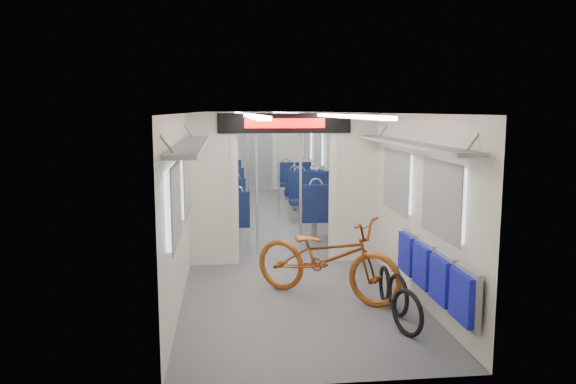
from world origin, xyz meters
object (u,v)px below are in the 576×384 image
at_px(bike_hoop_c, 385,286).
at_px(stanchion_far_left, 249,166).
at_px(bicycle, 326,257).
at_px(seat_bay_near_left, 224,208).
at_px(seat_bay_far_left, 224,182).
at_px(bike_hoop_a, 407,315).
at_px(stanchion_near_left, 257,185).
at_px(stanchion_far_right, 279,166).
at_px(seat_bay_near_right, 319,201).
at_px(flip_bench, 433,273).
at_px(stanchion_near_right, 301,182).
at_px(bike_hoop_b, 398,297).
at_px(seat_bay_far_right, 299,183).

xyz_separation_m(bike_hoop_c, stanchion_far_left, (-1.42, 5.60, 0.94)).
distance_m(bicycle, seat_bay_near_left, 3.91).
distance_m(seat_bay_near_left, seat_bay_far_left, 3.65).
relative_size(bike_hoop_a, seat_bay_near_left, 0.25).
bearing_deg(bike_hoop_c, stanchion_near_left, 119.01).
distance_m(stanchion_far_left, stanchion_far_right, 0.66).
height_order(seat_bay_near_right, stanchion_far_right, stanchion_far_right).
xyz_separation_m(flip_bench, stanchion_near_right, (-0.99, 3.51, 0.57)).
bearing_deg(seat_bay_near_right, bike_hoop_b, -88.65).
bearing_deg(stanchion_far_left, bike_hoop_b, -76.56).
height_order(flip_bench, stanchion_near_left, stanchion_near_left).
bearing_deg(bike_hoop_b, seat_bay_far_right, 90.84).
bearing_deg(stanchion_near_left, flip_bench, -61.90).
xyz_separation_m(bike_hoop_b, stanchion_far_left, (-1.45, 6.06, 0.93)).
height_order(seat_bay_near_left, seat_bay_near_right, seat_bay_near_right).
relative_size(bike_hoop_c, seat_bay_far_left, 0.21).
distance_m(seat_bay_near_left, stanchion_near_left, 1.63).
bearing_deg(stanchion_near_left, stanchion_far_right, 77.86).
bearing_deg(stanchion_far_left, seat_bay_near_left, -108.15).
height_order(bicycle, bike_hoop_b, bicycle).
bearing_deg(bike_hoop_a, stanchion_far_right, 96.16).
height_order(bicycle, flip_bench, bicycle).
distance_m(bike_hoop_c, seat_bay_far_right, 7.36).
bearing_deg(bike_hoop_c, seat_bay_far_right, 90.69).
distance_m(bike_hoop_b, stanchion_far_left, 6.30).
bearing_deg(seat_bay_far_left, stanchion_far_right, -59.90).
bearing_deg(stanchion_near_left, stanchion_near_right, 18.50).
xyz_separation_m(bike_hoop_a, seat_bay_far_left, (-1.90, 8.64, 0.33)).
relative_size(bike_hoop_c, stanchion_near_right, 0.20).
bearing_deg(flip_bench, stanchion_far_right, 99.92).
height_order(bike_hoop_a, stanchion_near_left, stanchion_near_left).
relative_size(bike_hoop_a, stanchion_near_right, 0.22).
bearing_deg(seat_bay_far_left, bike_hoop_c, -75.56).
bearing_deg(seat_bay_far_left, bike_hoop_a, -77.58).
height_order(stanchion_near_left, stanchion_near_right, same).
bearing_deg(stanchion_near_right, flip_bench, -74.20).
distance_m(seat_bay_near_left, stanchion_far_right, 2.08).
distance_m(seat_bay_near_left, stanchion_near_right, 1.85).
bearing_deg(stanchion_far_left, stanchion_far_right, -4.00).
height_order(stanchion_near_right, stanchion_far_right, same).
distance_m(bike_hoop_b, seat_bay_near_left, 4.85).
distance_m(flip_bench, stanchion_near_right, 3.70).
relative_size(bike_hoop_b, seat_bay_far_right, 0.25).
distance_m(seat_bay_near_right, stanchion_far_left, 1.91).
relative_size(flip_bench, stanchion_far_right, 0.93).
xyz_separation_m(seat_bay_far_right, stanchion_far_right, (-0.68, -1.80, 0.62)).
bearing_deg(stanchion_near_left, stanchion_far_left, 90.18).
bearing_deg(seat_bay_near_right, seat_bay_near_left, -167.77).
bearing_deg(bicycle, seat_bay_near_left, 55.48).
height_order(flip_bench, seat_bay_near_right, seat_bay_near_right).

